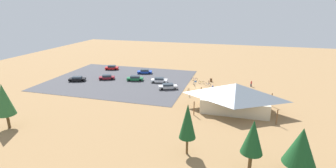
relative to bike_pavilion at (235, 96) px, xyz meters
name	(u,v)px	position (x,y,z in m)	size (l,w,h in m)	color
ground	(196,88)	(10.07, -12.73, -3.21)	(160.00, 160.00, 0.00)	#937047
parking_lot_asphalt	(120,80)	(32.38, -13.79, -3.18)	(39.27, 31.87, 0.05)	#424247
bike_pavilion	(235,96)	(0.00, 0.00, 0.00)	(15.45, 9.49, 5.80)	beige
trash_bin	(211,80)	(6.91, -19.36, -2.76)	(0.60, 0.60, 0.90)	brown
lot_sign	(195,83)	(10.13, -11.86, -1.80)	(0.56, 0.08, 2.20)	#99999E
pine_far_east	(4,100)	(38.01, 18.75, 2.07)	(3.14, 3.14, 8.11)	brown
pine_mideast	(301,146)	(-8.16, 19.68, 1.19)	(3.93, 3.93, 6.82)	brown
pine_west	(253,137)	(-2.52, 20.08, 1.75)	(2.81, 2.81, 7.26)	brown
pine_east	(188,121)	(6.13, 18.27, 1.97)	(2.42, 2.42, 7.79)	brown
bicycle_orange_lone_west	(188,90)	(11.37, -8.74, -2.81)	(0.48, 1.77, 0.85)	black
bicycle_purple_near_sign	(195,79)	(11.53, -19.04, -2.81)	(1.79, 0.48, 0.88)	black
bicycle_yellow_yard_right	(201,82)	(9.26, -16.63, -2.84)	(1.69, 0.48, 0.86)	black
bicycle_red_near_porch	(209,82)	(7.20, -17.29, -2.83)	(0.74, 1.54, 0.80)	black
bicycle_blue_trailside	(208,84)	(7.33, -15.21, -2.81)	(1.74, 0.48, 0.84)	black
bicycle_silver_front_row	(194,84)	(10.96, -14.40, -2.81)	(0.75, 1.72, 0.88)	black
bicycle_white_lone_east	(210,80)	(7.13, -19.23, -2.83)	(0.48, 1.67, 0.84)	black
bicycle_black_back_row	(189,95)	(10.46, -5.46, -2.85)	(0.53, 1.70, 0.77)	black
car_maroon_second_row	(107,77)	(36.31, -13.15, -2.47)	(4.76, 3.33, 1.39)	maroon
car_red_end_stall	(112,68)	(40.47, -24.00, -2.43)	(4.62, 2.90, 1.48)	red
car_white_aisle_side	(159,80)	(20.74, -14.37, -2.47)	(4.75, 2.62, 1.38)	white
car_silver_by_curb	(168,86)	(16.85, -9.49, -2.45)	(5.12, 3.57, 1.40)	#BCBCC1
car_green_front_row	(135,78)	(27.93, -14.20, -2.45)	(4.90, 2.89, 1.44)	#1E6B3D
car_blue_mid_lot	(145,71)	(28.09, -22.29, -2.49)	(4.84, 3.00, 1.34)	#1E42B2
car_black_far_end	(77,79)	(43.56, -9.25, -2.48)	(4.90, 3.30, 1.36)	black
visitor_at_bikes	(251,83)	(-3.86, -17.58, -2.33)	(0.36, 0.39, 1.67)	#2D3347
visitor_by_pavilion	(213,88)	(5.57, -10.86, -2.33)	(0.36, 0.36, 1.68)	#2D3347
visitor_near_lot	(262,99)	(-5.87, -6.18, -2.34)	(0.36, 0.39, 1.65)	#2D3347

